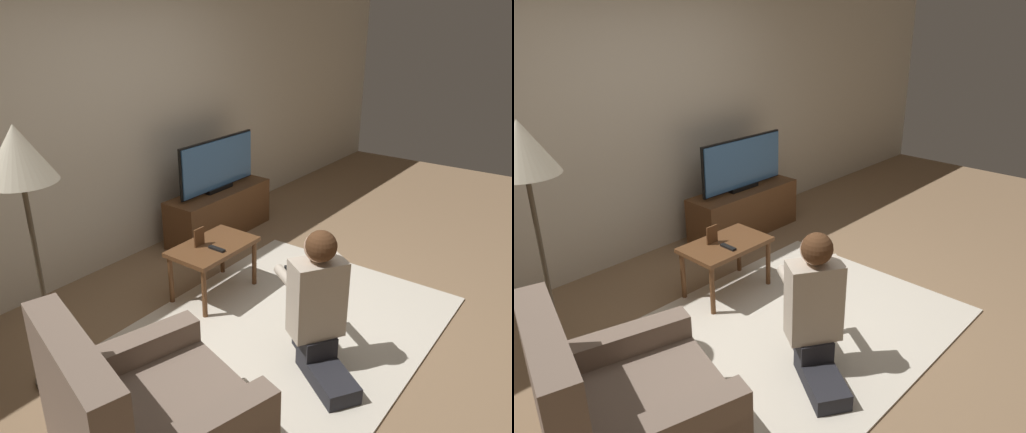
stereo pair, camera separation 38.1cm
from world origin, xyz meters
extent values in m
plane|color=#896B4C|center=(0.00, 0.00, 0.00)|extent=(10.00, 10.00, 0.00)
cube|color=beige|center=(0.00, 1.93, 1.30)|extent=(10.00, 0.06, 2.60)
cube|color=beige|center=(0.00, 0.00, 0.01)|extent=(2.29, 1.91, 0.02)
cube|color=brown|center=(0.94, 1.54, 0.25)|extent=(1.25, 0.40, 0.50)
cube|color=black|center=(0.94, 1.54, 0.52)|extent=(0.36, 0.08, 0.04)
cube|color=black|center=(0.94, 1.54, 0.78)|extent=(1.07, 0.03, 0.52)
cube|color=#38669E|center=(0.94, 1.54, 0.78)|extent=(1.04, 0.04, 0.49)
cube|color=brown|center=(-0.02, 0.76, 0.44)|extent=(0.71, 0.44, 0.04)
cylinder|color=brown|center=(-0.34, 0.58, 0.21)|extent=(0.04, 0.04, 0.42)
cylinder|color=brown|center=(0.29, 0.58, 0.21)|extent=(0.04, 0.04, 0.42)
cylinder|color=brown|center=(-0.34, 0.94, 0.21)|extent=(0.04, 0.04, 0.42)
cylinder|color=brown|center=(0.29, 0.94, 0.21)|extent=(0.04, 0.04, 0.42)
cylinder|color=#4C4233|center=(-1.43, 0.87, 0.01)|extent=(0.28, 0.28, 0.03)
cylinder|color=#4C4233|center=(-1.43, 0.87, 0.82)|extent=(0.03, 0.03, 1.59)
cone|color=#EFE5C6|center=(-1.43, 0.87, 1.51)|extent=(0.39, 0.39, 0.32)
cube|color=#7A6656|center=(-1.50, -0.17, 0.22)|extent=(1.07, 1.07, 0.43)
cube|color=#7A6656|center=(-1.84, -0.07, 0.69)|extent=(0.39, 0.87, 0.52)
cube|color=#7A6656|center=(-1.40, 0.18, 0.29)|extent=(0.88, 0.37, 0.57)
cube|color=#232328|center=(-0.43, -0.54, 0.07)|extent=(0.45, 0.53, 0.11)
cube|color=#232328|center=(-0.32, -0.38, 0.20)|extent=(0.32, 0.32, 0.14)
cube|color=#C1B29E|center=(-0.32, -0.38, 0.53)|extent=(0.39, 0.35, 0.52)
sphere|color=#DBAD8E|center=(-0.32, -0.38, 0.89)|extent=(0.19, 0.19, 0.19)
sphere|color=#4C2D19|center=(-0.33, -0.40, 0.90)|extent=(0.20, 0.20, 0.20)
cube|color=black|center=(-0.12, -0.07, 0.55)|extent=(0.13, 0.11, 0.04)
cylinder|color=#C1B29E|center=(-0.10, -0.23, 0.55)|extent=(0.22, 0.29, 0.07)
cylinder|color=#C1B29E|center=(-0.27, -0.11, 0.55)|extent=(0.22, 0.29, 0.07)
cube|color=brown|center=(-0.10, 0.84, 0.53)|extent=(0.11, 0.01, 0.15)
cube|color=black|center=(-0.08, 0.68, 0.47)|extent=(0.04, 0.15, 0.02)
camera|label=1|loc=(-2.74, -1.71, 2.20)|focal=35.00mm
camera|label=2|loc=(-2.49, -2.00, 2.20)|focal=35.00mm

